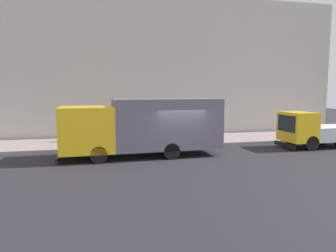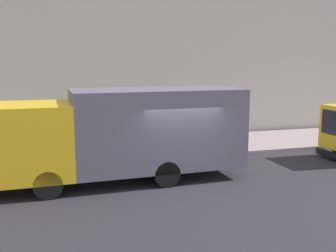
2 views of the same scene
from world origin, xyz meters
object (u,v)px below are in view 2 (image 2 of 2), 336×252
at_px(pedestrian_walking, 80,126).
at_px(street_sign_post, 94,123).
at_px(pedestrian_standing, 18,130).
at_px(large_utility_truck, 121,132).
at_px(traffic_cone_orange, 24,155).

height_order(pedestrian_walking, street_sign_post, street_sign_post).
height_order(pedestrian_standing, street_sign_post, street_sign_post).
height_order(large_utility_truck, pedestrian_standing, large_utility_truck).
bearing_deg(traffic_cone_orange, pedestrian_standing, 9.57).
relative_size(pedestrian_walking, pedestrian_standing, 0.97).
bearing_deg(pedestrian_standing, street_sign_post, -147.64).
height_order(large_utility_truck, pedestrian_walking, large_utility_truck).
relative_size(large_utility_truck, pedestrian_walking, 4.84).
relative_size(pedestrian_walking, street_sign_post, 0.71).
xyz_separation_m(traffic_cone_orange, street_sign_post, (-0.01, -2.63, 1.12)).
distance_m(pedestrian_walking, pedestrian_standing, 2.65).
xyz_separation_m(pedestrian_walking, street_sign_post, (-2.61, -0.38, 0.53)).
bearing_deg(traffic_cone_orange, large_utility_truck, -128.41).
distance_m(large_utility_truck, traffic_cone_orange, 4.38).
height_order(pedestrian_standing, traffic_cone_orange, pedestrian_standing).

